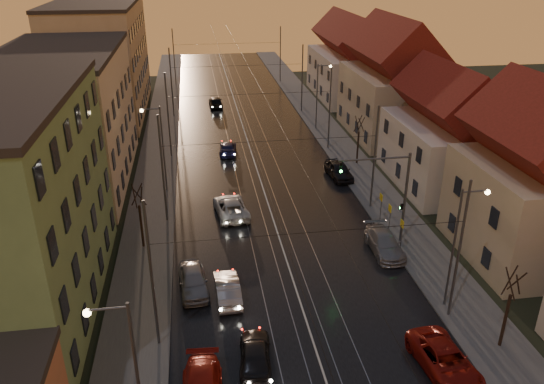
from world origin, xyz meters
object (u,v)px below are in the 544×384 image
street_lamp_1 (460,237)px  parked_left_3 (193,280)px  street_lamp_2 (159,141)px  parked_right_0 (445,361)px  driving_car_4 (216,102)px  parked_right_2 (339,170)px  parked_right_1 (384,243)px  driving_car_3 (228,148)px  street_lamp_0 (128,367)px  traffic_light_mast (393,188)px  driving_car_1 (228,289)px  street_lamp_3 (320,90)px  driving_car_0 (255,354)px  driving_car_2 (231,207)px

street_lamp_1 → parked_left_3: bearing=165.7°
street_lamp_2 → parked_right_0: street_lamp_2 is taller
driving_car_4 → parked_right_2: parked_right_2 is taller
parked_right_1 → street_lamp_2: bearing=141.4°
driving_car_4 → street_lamp_2: bearing=76.1°
street_lamp_2 → driving_car_3: (6.57, 9.07, -4.26)m
driving_car_3 → parked_right_1: (9.82, -22.26, 0.09)m
driving_car_4 → parked_right_1: 42.37m
street_lamp_0 → driving_car_4: size_ratio=1.81×
driving_car_3 → driving_car_4: size_ratio=0.97×
traffic_light_mast → driving_car_1: (-12.46, -5.17, -3.90)m
street_lamp_3 → driving_car_4: street_lamp_3 is taller
street_lamp_0 → driving_car_3: 37.89m
traffic_light_mast → parked_left_3: traffic_light_mast is taller
driving_car_3 → driving_car_0: bearing=94.0°
traffic_light_mast → parked_right_1: bearing=-120.8°
driving_car_0 → parked_right_2: size_ratio=0.89×
street_lamp_3 → parked_right_0: bearing=-93.9°
traffic_light_mast → parked_left_3: size_ratio=1.63×
driving_car_2 → parked_left_3: parked_left_3 is taller
driving_car_2 → parked_left_3: 10.89m
parked_right_0 → street_lamp_0: bearing=-175.4°
street_lamp_2 → driving_car_1: street_lamp_2 is taller
street_lamp_0 → driving_car_0: street_lamp_0 is taller
street_lamp_3 → driving_car_4: (-11.98, 11.94, -4.13)m
traffic_light_mast → parked_right_1: traffic_light_mast is taller
driving_car_3 → parked_right_1: size_ratio=0.87×
street_lamp_3 → driving_car_2: (-12.46, -21.61, -4.15)m
street_lamp_2 → driving_car_4: (6.23, 27.94, -4.13)m
street_lamp_3 → driving_car_3: bearing=-149.2°
street_lamp_0 → driving_car_1: bearing=66.8°
street_lamp_0 → traffic_light_mast: bearing=43.1°
street_lamp_3 → parked_left_3: bearing=-116.1°
street_lamp_3 → driving_car_1: (-13.57, -33.17, -4.19)m
parked_right_2 → driving_car_2: bearing=-153.9°
street_lamp_2 → street_lamp_3: (18.21, 16.00, 0.00)m
street_lamp_2 → parked_right_1: (16.39, -13.19, -4.17)m
street_lamp_0 → parked_left_3: (2.51, 11.99, -4.13)m
street_lamp_2 → parked_right_0: (15.40, -25.34, -4.17)m
parked_right_1 → parked_right_0: bearing=-94.4°
street_lamp_3 → parked_right_0: (-2.81, -41.34, -4.17)m
driving_car_0 → parked_right_0: size_ratio=0.81×
driving_car_2 → parked_left_3: size_ratio=1.20×
street_lamp_0 → driving_car_3: street_lamp_0 is taller
street_lamp_3 → parked_right_2: 15.81m
driving_car_3 → driving_car_4: 18.88m
driving_car_2 → driving_car_4: (0.48, 33.56, 0.02)m
street_lamp_2 → driving_car_4: 28.93m
driving_car_0 → driving_car_4: size_ratio=0.94×
driving_car_3 → parked_right_1: bearing=119.4°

